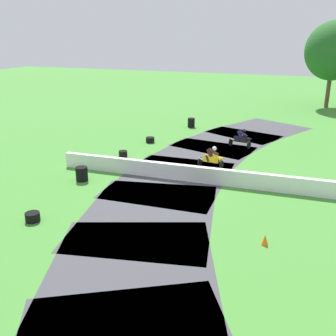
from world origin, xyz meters
The scene contains 12 objects.
ground_plane centered at (0.00, 0.00, 0.00)m, with size 120.00×120.00×0.00m, color #428433.
track_asphalt centered at (1.52, 0.05, 0.00)m, with size 11.50×36.54×0.01m.
safety_barrier centered at (5.08, 0.18, 0.45)m, with size 0.30×23.78×0.90m, color white.
motorcycle_lead_black centered at (2.49, 7.84, 0.63)m, with size 1.72×1.04×1.42m.
motorcycle_chase_yellow centered at (1.68, 2.56, 0.65)m, with size 1.71×0.88×1.43m.
tire_stack_near centered at (-2.79, 12.52, 0.40)m, with size 0.61×0.61×0.80m.
tire_stack_mid_a centered at (-4.19, 6.65, 0.20)m, with size 0.64×0.64×0.40m.
tire_stack_mid_b centered at (-4.49, 2.75, 0.20)m, with size 0.56×0.56×0.40m.
tire_stack_far centered at (-4.61, -2.05, 0.40)m, with size 0.67×0.67×0.80m.
tire_stack_extra_a centered at (-3.93, -7.08, 0.20)m, with size 0.64×0.64×0.40m.
traffic_cone centered at (5.91, -5.53, 0.22)m, with size 0.28×0.28×0.44m, color orange.
tree_far_left centered at (8.37, 26.86, 6.02)m, with size 5.90×5.90×9.14m.
Camera 1 is at (7.06, -19.30, 7.86)m, focal length 41.35 mm.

